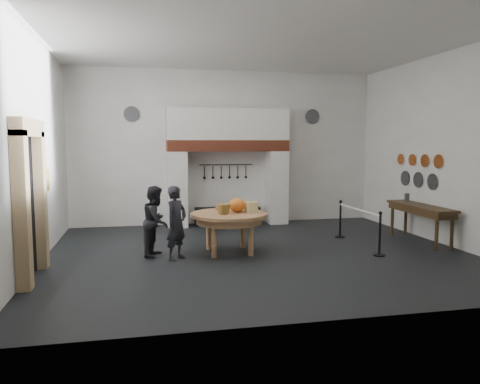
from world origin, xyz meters
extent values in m
cube|color=black|center=(0.00, 0.00, 0.00)|extent=(9.00, 8.00, 0.02)
cube|color=silver|center=(0.00, 0.00, 4.50)|extent=(9.00, 8.00, 0.02)
cube|color=white|center=(0.00, 4.00, 2.25)|extent=(9.00, 0.02, 4.50)
cube|color=white|center=(0.00, -4.00, 2.25)|extent=(9.00, 0.02, 4.50)
cube|color=white|center=(-4.50, 0.00, 2.25)|extent=(0.02, 8.00, 4.50)
cube|color=white|center=(4.50, 0.00, 2.25)|extent=(0.02, 8.00, 4.50)
cube|color=silver|center=(-1.48, 3.65, 1.07)|extent=(0.55, 0.70, 2.15)
cube|color=silver|center=(1.48, 3.65, 1.07)|extent=(0.55, 0.70, 2.15)
cube|color=#9E442B|center=(0.00, 3.65, 2.31)|extent=(3.50, 0.72, 0.32)
cube|color=silver|center=(0.00, 3.65, 2.92)|extent=(3.50, 0.70, 0.90)
cube|color=black|center=(0.00, 3.72, 0.25)|extent=(1.90, 0.45, 0.50)
cylinder|color=black|center=(0.00, 3.92, 1.75)|extent=(1.60, 0.02, 0.02)
cube|color=black|center=(-4.47, -1.00, 1.25)|extent=(0.04, 1.10, 2.50)
cube|color=tan|center=(-4.38, -1.70, 1.30)|extent=(0.22, 0.30, 2.60)
cube|color=tan|center=(-4.38, -0.30, 1.30)|extent=(0.22, 0.30, 2.60)
cube|color=tan|center=(-4.38, -1.00, 2.65)|extent=(0.22, 1.70, 0.30)
cube|color=gold|center=(-4.45, 0.80, 1.60)|extent=(0.05, 0.34, 0.44)
cylinder|color=tan|center=(-0.63, 0.17, 0.84)|extent=(1.81, 1.81, 0.07)
ellipsoid|color=orange|center=(-0.43, 0.27, 1.03)|extent=(0.36, 0.36, 0.31)
cube|color=#DFC985|center=(-0.13, 0.12, 0.99)|extent=(0.22, 0.22, 0.24)
cube|color=#CECF7C|center=(-0.15, 0.42, 0.97)|extent=(0.18, 0.18, 0.20)
cone|color=olive|center=(-0.78, 0.02, 0.98)|extent=(0.35, 0.35, 0.22)
ellipsoid|color=#916033|center=(-0.73, 0.52, 0.94)|extent=(0.31, 0.18, 0.13)
imported|color=black|center=(-1.80, -0.19, 0.76)|extent=(0.64, 0.65, 1.52)
imported|color=black|center=(-2.20, 0.21, 0.75)|extent=(0.78, 0.87, 1.49)
cube|color=#3D2B16|center=(4.10, 0.30, 0.87)|extent=(0.55, 2.20, 0.06)
cylinder|color=#4F4E54|center=(4.10, 0.90, 1.01)|extent=(0.12, 0.12, 0.22)
cylinder|color=#C6662D|center=(4.46, 0.20, 1.95)|extent=(0.03, 0.34, 0.34)
cylinder|color=#C6662D|center=(4.46, 0.75, 1.95)|extent=(0.03, 0.32, 0.32)
cylinder|color=#C6662D|center=(4.46, 1.30, 1.95)|extent=(0.03, 0.30, 0.30)
cylinder|color=#C6662D|center=(4.46, 1.85, 1.95)|extent=(0.03, 0.28, 0.28)
cylinder|color=#4C4C51|center=(4.46, 0.40, 1.45)|extent=(0.03, 0.40, 0.40)
cylinder|color=#4C4C51|center=(4.46, 1.00, 1.45)|extent=(0.03, 0.40, 0.40)
cylinder|color=#4C4C51|center=(4.46, 1.60, 1.45)|extent=(0.03, 0.40, 0.40)
cylinder|color=#4C4C51|center=(-2.70, 3.96, 3.20)|extent=(0.44, 0.03, 0.44)
cylinder|color=#4C4C51|center=(2.70, 3.96, 3.20)|extent=(0.44, 0.03, 0.44)
cylinder|color=black|center=(2.43, -0.80, 0.45)|extent=(0.05, 0.05, 0.90)
cylinder|color=black|center=(2.43, 1.20, 0.45)|extent=(0.05, 0.05, 0.90)
cylinder|color=white|center=(2.43, 0.20, 0.85)|extent=(0.04, 2.00, 0.04)
camera|label=1|loc=(-2.51, -9.70, 2.39)|focal=35.00mm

